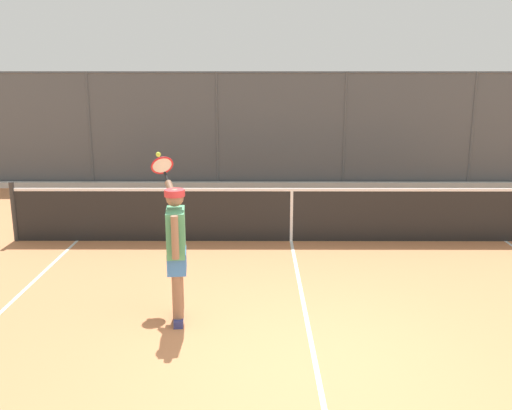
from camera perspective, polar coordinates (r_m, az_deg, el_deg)
ground_plane at (r=5.90m, az=6.24°, el=-16.51°), size 60.00×60.00×0.00m
fence_backdrop at (r=15.12m, az=2.46°, el=7.27°), size 19.42×1.37×2.96m
tennis_net at (r=9.85m, az=3.65°, el=-0.94°), size 9.91×0.09×1.07m
tennis_player at (r=6.66m, az=-8.19°, el=-4.07°), size 0.58×1.34×1.92m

